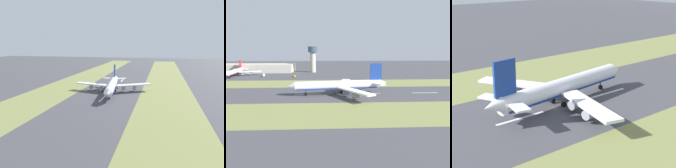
{
  "view_description": "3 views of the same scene",
  "coord_description": "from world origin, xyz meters",
  "views": [
    {
      "loc": [
        -40.58,
        171.77,
        39.56
      ],
      "look_at": [
        -2.33,
        5.77,
        7.0
      ],
      "focal_mm": 35.0,
      "sensor_mm": 36.0,
      "label": 1
    },
    {
      "loc": [
        -143.83,
        13.18,
        29.98
      ],
      "look_at": [
        -2.33,
        5.77,
        7.0
      ],
      "focal_mm": 35.0,
      "sensor_mm": 36.0,
      "label": 2
    },
    {
      "loc": [
        94.35,
        -74.66,
        45.39
      ],
      "look_at": [
        -2.33,
        5.77,
        7.0
      ],
      "focal_mm": 60.0,
      "sensor_mm": 36.0,
      "label": 3
    }
  ],
  "objects": [
    {
      "name": "ground_plane",
      "position": [
        0.0,
        0.0,
        0.0
      ],
      "size": [
        800.0,
        800.0,
        0.0
      ],
      "primitive_type": "plane",
      "color": "#424247"
    },
    {
      "name": "grass_median_west",
      "position": [
        -45.0,
        0.0,
        0.0
      ],
      "size": [
        40.0,
        600.0,
        0.01
      ],
      "primitive_type": "cube",
      "color": "olive",
      "rests_on": "ground"
    },
    {
      "name": "grass_median_east",
      "position": [
        45.0,
        0.0,
        0.0
      ],
      "size": [
        40.0,
        600.0,
        0.01
      ],
      "primitive_type": "cube",
      "color": "olive",
      "rests_on": "ground"
    },
    {
      "name": "centreline_dash_mid",
      "position": [
        0.0,
        -14.23,
        0.01
      ],
      "size": [
        1.2,
        18.0,
        0.01
      ],
      "primitive_type": "cube",
      "color": "silver",
      "rests_on": "ground"
    },
    {
      "name": "centreline_dash_far",
      "position": [
        0.0,
        25.77,
        0.01
      ],
      "size": [
        1.2,
        18.0,
        0.01
      ],
      "primitive_type": "cube",
      "color": "silver",
      "rests_on": "ground"
    },
    {
      "name": "airplane_main_jet",
      "position": [
        -2.08,
        3.88,
        6.02
      ],
      "size": [
        63.58,
        67.14,
        20.2
      ],
      "color": "white",
      "rests_on": "ground"
    }
  ]
}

